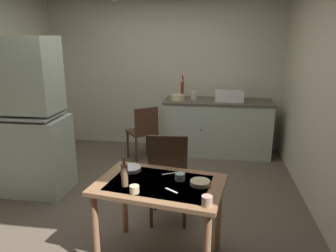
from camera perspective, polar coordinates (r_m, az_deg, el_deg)
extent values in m
plane|color=brown|center=(4.07, -5.27, -12.17)|extent=(4.99, 4.99, 0.00)
cube|color=beige|center=(5.60, -0.75, 9.88)|extent=(4.09, 0.10, 2.65)
cube|color=beige|center=(3.72, 26.59, 5.22)|extent=(0.10, 4.03, 2.65)
cube|color=#B0BEAC|center=(4.38, -24.17, -4.63)|extent=(1.08, 0.58, 0.95)
cube|color=#B2C3A8|center=(4.17, -25.70, 8.26)|extent=(0.99, 0.49, 0.88)
cube|color=#ABB2B4|center=(4.22, -25.16, 1.81)|extent=(0.97, 0.52, 0.02)
cube|color=#B0BEAC|center=(5.34, 8.74, -0.36)|extent=(1.70, 0.60, 0.87)
cube|color=#555042|center=(5.23, 8.95, 4.38)|extent=(1.73, 0.63, 0.03)
sphere|color=#2D2823|center=(5.03, 5.87, -0.75)|extent=(0.02, 0.02, 0.02)
cube|color=white|center=(5.22, 10.84, 5.27)|extent=(0.44, 0.34, 0.15)
cube|color=black|center=(5.21, 10.88, 6.04)|extent=(0.38, 0.28, 0.01)
cylinder|color=maroon|center=(5.28, 2.55, 6.36)|extent=(0.05, 0.05, 0.28)
cylinder|color=maroon|center=(5.19, 2.49, 7.33)|extent=(0.03, 0.12, 0.03)
cylinder|color=maroon|center=(5.31, 2.65, 8.49)|extent=(0.02, 0.16, 0.12)
cylinder|color=beige|center=(5.20, 1.76, 5.14)|extent=(0.22, 0.22, 0.08)
cylinder|color=beige|center=(5.27, 4.65, 5.50)|extent=(0.11, 0.11, 0.13)
cube|color=#966C47|center=(2.69, -1.52, -10.40)|extent=(1.13, 0.83, 0.04)
cube|color=silver|center=(2.68, -1.53, -10.08)|extent=(0.88, 0.65, 0.00)
cylinder|color=#9A694A|center=(2.83, -12.76, -18.00)|extent=(0.06, 0.06, 0.69)
cylinder|color=#9B684A|center=(3.25, -7.76, -12.96)|extent=(0.06, 0.06, 0.69)
cylinder|color=olive|center=(3.02, 8.96, -15.43)|extent=(0.06, 0.06, 0.69)
cube|color=#4B331C|center=(3.38, 0.19, -9.72)|extent=(0.43, 0.43, 0.03)
cube|color=#48321F|center=(3.10, -0.07, -6.48)|extent=(0.38, 0.05, 0.53)
cylinder|color=#4B331C|center=(3.63, 3.13, -11.93)|extent=(0.04, 0.04, 0.43)
cylinder|color=#4B331C|center=(3.65, -2.33, -11.74)|extent=(0.04, 0.04, 0.43)
cylinder|color=#4B331C|center=(3.33, 2.97, -14.65)|extent=(0.04, 0.04, 0.43)
cylinder|color=#4B331C|center=(3.35, -3.04, -14.42)|extent=(0.04, 0.04, 0.43)
cube|color=#4A2E1D|center=(5.00, -4.72, -1.03)|extent=(0.56, 0.56, 0.03)
cube|color=#492B1D|center=(4.78, -3.85, 0.88)|extent=(0.32, 0.25, 0.40)
cylinder|color=#4A2E1D|center=(5.28, -3.75, -2.77)|extent=(0.04, 0.04, 0.45)
cylinder|color=#4A2E1D|center=(5.16, -7.17, -3.34)|extent=(0.04, 0.04, 0.45)
cylinder|color=#4A2E1D|center=(4.99, -2.07, -3.86)|extent=(0.04, 0.04, 0.45)
cylinder|color=#4A2E1D|center=(4.86, -5.65, -4.50)|extent=(0.04, 0.04, 0.45)
cylinder|color=beige|center=(2.66, 5.74, -10.01)|extent=(0.16, 0.16, 0.03)
cylinder|color=white|center=(2.92, -6.73, -7.57)|extent=(0.19, 0.19, 0.03)
cylinder|color=beige|center=(2.53, -6.02, -11.15)|extent=(0.08, 0.08, 0.06)
cylinder|color=#ADD1C1|center=(2.72, 2.14, -9.03)|extent=(0.08, 0.08, 0.06)
cylinder|color=tan|center=(2.35, 6.97, -13.10)|extent=(0.08, 0.08, 0.08)
cylinder|color=olive|center=(2.62, -7.79, -8.67)|extent=(0.06, 0.06, 0.19)
cylinder|color=olive|center=(2.57, -7.89, -6.07)|extent=(0.03, 0.03, 0.07)
cube|color=silver|center=(2.85, 0.58, -8.42)|extent=(0.16, 0.10, 0.00)
cube|color=beige|center=(2.55, 0.59, -11.43)|extent=(0.11, 0.09, 0.00)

